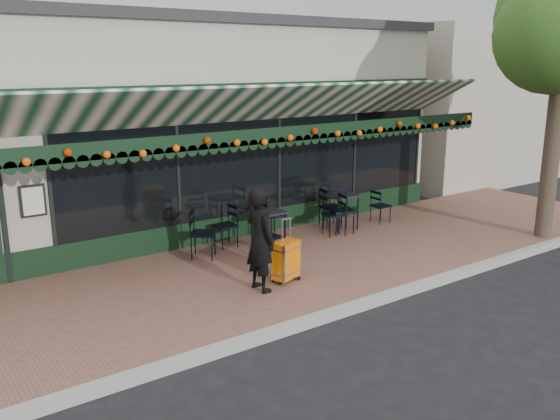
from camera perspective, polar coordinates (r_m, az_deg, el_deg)
ground at (r=9.49m, az=7.10°, el=-9.43°), size 80.00×80.00×0.00m
sidewalk at (r=10.90m, az=-0.06°, el=-5.71°), size 18.00×4.00×0.15m
curb at (r=9.40m, az=7.45°, el=-9.17°), size 18.00×0.16×0.15m
restaurant_building at (r=15.44m, az=-12.92°, el=8.20°), size 12.00×9.60×4.50m
neighbor_building_right at (r=23.81m, az=17.48°, el=10.20°), size 12.00×8.00×4.80m
woman at (r=9.49m, az=-1.93°, el=-2.86°), size 0.43×0.63×1.70m
suitcase at (r=10.00m, az=0.58°, el=-4.88°), size 0.54×0.41×1.09m
cafe_table_a at (r=13.07m, az=5.88°, el=1.19°), size 0.64×0.64×0.79m
cafe_table_b at (r=11.85m, az=-1.13°, el=-0.44°), size 0.58×0.58×0.72m
chair_a_left at (r=12.66m, az=5.23°, el=-0.46°), size 0.55×0.55×0.89m
chair_a_right at (r=13.32m, az=4.90°, el=0.28°), size 0.53×0.53×0.89m
chair_a_front at (r=12.86m, az=5.96°, el=-0.05°), size 0.62×0.62×0.98m
chair_a_extra at (r=13.82m, az=9.67°, el=0.38°), size 0.40×0.40×0.77m
chair_b_left at (r=11.87m, az=-5.29°, el=-1.56°), size 0.43×0.43×0.85m
chair_b_right at (r=12.37m, az=-0.85°, el=-0.48°), size 0.53×0.53×1.01m
chair_b_front at (r=11.15m, az=-1.08°, el=-2.64°), size 0.48×0.48×0.81m
chair_solo at (r=11.24m, az=-7.43°, el=-2.30°), size 0.66×0.66×0.94m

